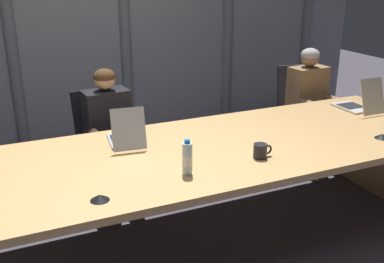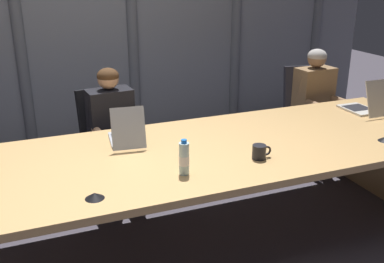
{
  "view_description": "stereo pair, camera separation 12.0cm",
  "coord_description": "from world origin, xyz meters",
  "views": [
    {
      "loc": [
        -0.79,
        -2.66,
        1.94
      ],
      "look_at": [
        0.44,
        0.1,
        0.83
      ],
      "focal_mm": 41.77,
      "sensor_mm": 36.0,
      "label": 1
    },
    {
      "loc": [
        -0.68,
        -2.7,
        1.94
      ],
      "look_at": [
        0.44,
        0.1,
        0.83
      ],
      "focal_mm": 41.77,
      "sensor_mm": 36.0,
      "label": 2
    }
  ],
  "objects": [
    {
      "name": "person_center",
      "position": [
        2.13,
        0.86,
        0.68
      ],
      "size": [
        0.42,
        0.56,
        1.19
      ],
      "rotation": [
        0.0,
        0.0,
        -1.5
      ],
      "color": "olive",
      "rests_on": "ground_plane"
    },
    {
      "name": "conference_mic_middle",
      "position": [
        -0.36,
        -0.45,
        0.75
      ],
      "size": [
        0.11,
        0.11,
        0.03
      ],
      "primitive_type": "cone",
      "color": "black",
      "rests_on": "conference_table"
    },
    {
      "name": "office_chair_center",
      "position": [
        2.13,
        1.02,
        0.36
      ],
      "size": [
        0.6,
        0.61,
        0.97
      ],
      "rotation": [
        0.0,
        0.0,
        -1.73
      ],
      "color": "#2D2D38",
      "rests_on": "ground_plane"
    },
    {
      "name": "conference_table",
      "position": [
        0.0,
        0.0,
        0.61
      ],
      "size": [
        4.99,
        1.3,
        0.73
      ],
      "color": "tan",
      "rests_on": "ground_plane"
    },
    {
      "name": "coffee_mug_near",
      "position": [
        0.77,
        -0.3,
        0.78
      ],
      "size": [
        0.14,
        0.09,
        0.1
      ],
      "color": "black",
      "rests_on": "conference_table"
    },
    {
      "name": "ground_plane",
      "position": [
        0.0,
        0.0,
        0.0
      ],
      "size": [
        14.67,
        14.67,
        0.0
      ],
      "primitive_type": "plane",
      "color": "#47424C"
    },
    {
      "name": "office_chair_left_mid",
      "position": [
        0.02,
        1.02,
        0.36
      ],
      "size": [
        0.6,
        0.61,
        0.94
      ],
      "rotation": [
        0.0,
        0.0,
        -1.4
      ],
      "color": "black",
      "rests_on": "ground_plane"
    },
    {
      "name": "curtain_backdrop",
      "position": [
        -0.0,
        2.27,
        1.36
      ],
      "size": [
        7.34,
        0.17,
        2.71
      ],
      "color": "gray",
      "rests_on": "ground_plane"
    },
    {
      "name": "laptop_center",
      "position": [
        2.15,
        0.25,
        0.79
      ],
      "size": [
        0.24,
        0.44,
        0.32
      ],
      "rotation": [
        0.0,
        0.0,
        1.56
      ],
      "color": "beige",
      "rests_on": "conference_table"
    },
    {
      "name": "person_left_mid",
      "position": [
        0.03,
        0.86,
        0.66
      ],
      "size": [
        0.42,
        0.57,
        1.16
      ],
      "rotation": [
        0.0,
        0.0,
        -1.48
      ],
      "color": "black",
      "rests_on": "ground_plane"
    },
    {
      "name": "water_bottle_primary",
      "position": [
        0.21,
        -0.34,
        0.84
      ],
      "size": [
        0.07,
        0.07,
        0.23
      ],
      "color": "silver",
      "rests_on": "conference_table"
    },
    {
      "name": "laptop_left_mid",
      "position": [
        0.01,
        0.3,
        0.79
      ],
      "size": [
        0.28,
        0.42,
        0.3
      ],
      "rotation": [
        0.0,
        0.0,
        1.46
      ],
      "color": "#A8ADB7",
      "rests_on": "conference_table"
    }
  ]
}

